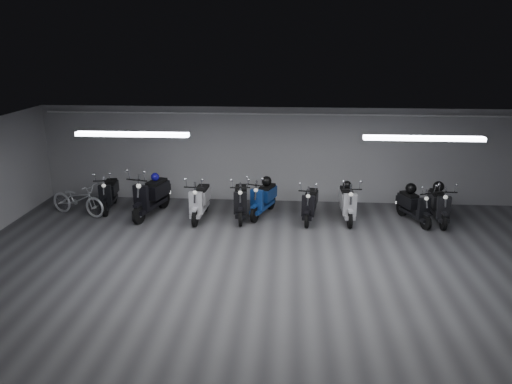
# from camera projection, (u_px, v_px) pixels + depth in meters

# --- Properties ---
(floor) EXTENTS (14.00, 10.00, 0.01)m
(floor) POSITION_uv_depth(u_px,v_px,m) (272.00, 279.00, 9.84)
(floor) COLOR #3C3C3F
(floor) RESTS_ON ground
(ceiling) EXTENTS (14.00, 10.00, 0.01)m
(ceiling) POSITION_uv_depth(u_px,v_px,m) (273.00, 143.00, 8.99)
(ceiling) COLOR slate
(ceiling) RESTS_ON ground
(back_wall) EXTENTS (14.00, 0.01, 2.80)m
(back_wall) POSITION_uv_depth(u_px,v_px,m) (279.00, 155.00, 14.17)
(back_wall) COLOR #99999B
(back_wall) RESTS_ON ground
(fluor_strip_left) EXTENTS (2.40, 0.18, 0.08)m
(fluor_strip_left) POSITION_uv_depth(u_px,v_px,m) (132.00, 134.00, 10.16)
(fluor_strip_left) COLOR white
(fluor_strip_left) RESTS_ON ceiling
(fluor_strip_right) EXTENTS (2.40, 0.18, 0.08)m
(fluor_strip_right) POSITION_uv_depth(u_px,v_px,m) (424.00, 138.00, 9.76)
(fluor_strip_right) COLOR white
(fluor_strip_right) RESTS_ON ceiling
(conduit) EXTENTS (13.60, 0.05, 0.05)m
(conduit) POSITION_uv_depth(u_px,v_px,m) (280.00, 114.00, 13.72)
(conduit) COLOR white
(conduit) RESTS_ON back_wall
(scooter_0) EXTENTS (0.78, 1.74, 1.25)m
(scooter_0) POSITION_uv_depth(u_px,v_px,m) (108.00, 189.00, 13.65)
(scooter_0) COLOR black
(scooter_0) RESTS_ON floor
(scooter_1) EXTENTS (1.13, 2.09, 1.48)m
(scooter_1) POSITION_uv_depth(u_px,v_px,m) (151.00, 190.00, 13.14)
(scooter_1) COLOR black
(scooter_1) RESTS_ON floor
(scooter_2) EXTENTS (0.67, 1.78, 1.30)m
(scooter_2) POSITION_uv_depth(u_px,v_px,m) (200.00, 196.00, 12.95)
(scooter_2) COLOR silver
(scooter_2) RESTS_ON floor
(scooter_3) EXTENTS (0.71, 1.76, 1.28)m
(scooter_3) POSITION_uv_depth(u_px,v_px,m) (241.00, 195.00, 12.99)
(scooter_3) COLOR black
(scooter_3) RESTS_ON floor
(scooter_4) EXTENTS (1.11, 1.79, 1.26)m
(scooter_4) POSITION_uv_depth(u_px,v_px,m) (263.00, 193.00, 13.19)
(scooter_4) COLOR navy
(scooter_4) RESTS_ON floor
(scooter_5) EXTENTS (0.79, 1.69, 1.21)m
(scooter_5) POSITION_uv_depth(u_px,v_px,m) (310.00, 199.00, 12.83)
(scooter_5) COLOR black
(scooter_5) RESTS_ON floor
(scooter_6) EXTENTS (0.62, 1.73, 1.28)m
(scooter_6) POSITION_uv_depth(u_px,v_px,m) (348.00, 197.00, 12.85)
(scooter_6) COLOR #AFAFB3
(scooter_6) RESTS_ON floor
(scooter_8) EXTENTS (1.07, 1.67, 1.18)m
(scooter_8) POSITION_uv_depth(u_px,v_px,m) (415.00, 201.00, 12.69)
(scooter_8) COLOR black
(scooter_8) RESTS_ON floor
(scooter_9) EXTENTS (0.61, 1.70, 1.25)m
(scooter_9) POSITION_uv_depth(u_px,v_px,m) (440.00, 200.00, 12.68)
(scooter_9) COLOR black
(scooter_9) RESTS_ON floor
(bicycle) EXTENTS (1.81, 1.09, 1.10)m
(bicycle) POSITION_uv_depth(u_px,v_px,m) (77.00, 196.00, 13.26)
(bicycle) COLOR silver
(bicycle) RESTS_ON floor
(helmet_0) EXTENTS (0.28, 0.28, 0.28)m
(helmet_0) POSITION_uv_depth(u_px,v_px,m) (267.00, 181.00, 13.30)
(helmet_0) COLOR black
(helmet_0) RESTS_ON scooter_4
(helmet_1) EXTENTS (0.29, 0.29, 0.29)m
(helmet_1) POSITION_uv_depth(u_px,v_px,m) (411.00, 188.00, 12.80)
(helmet_1) COLOR black
(helmet_1) RESTS_ON scooter_8
(helmet_2) EXTENTS (0.23, 0.23, 0.23)m
(helmet_2) POSITION_uv_depth(u_px,v_px,m) (155.00, 177.00, 13.31)
(helmet_2) COLOR #110B80
(helmet_2) RESTS_ON scooter_1
(helmet_3) EXTENTS (0.23, 0.23, 0.23)m
(helmet_3) POSITION_uv_depth(u_px,v_px,m) (347.00, 185.00, 13.00)
(helmet_3) COLOR black
(helmet_3) RESTS_ON scooter_6
(helmet_4) EXTENTS (0.29, 0.29, 0.29)m
(helmet_4) POSITION_uv_depth(u_px,v_px,m) (439.00, 187.00, 12.82)
(helmet_4) COLOR black
(helmet_4) RESTS_ON scooter_9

